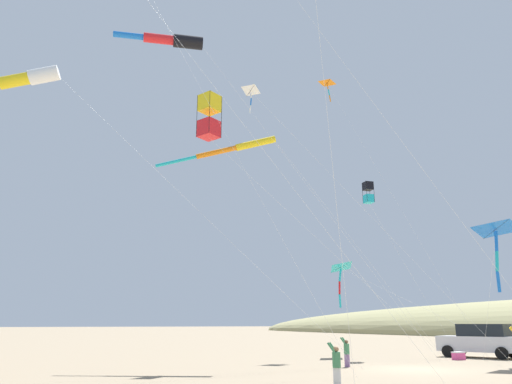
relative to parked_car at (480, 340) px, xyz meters
name	(u,v)px	position (x,y,z in m)	size (l,w,h in m)	color
ground_plane	(416,369)	(8.54, 3.89, -0.95)	(600.00, 600.00, 0.00)	gray
parked_car	(480,340)	(0.00, 0.00, 0.00)	(3.29, 4.68, 1.85)	silver
cooler_box	(459,356)	(2.58, 0.69, -0.74)	(0.62, 0.42, 0.42)	#EF4C93
person_child_green_jacket	(336,362)	(14.97, 7.37, -0.24)	(0.46, 0.47, 1.31)	silver
person_bystander_far	(347,351)	(10.54, 1.74, -0.26)	(0.43, 0.46, 1.28)	#8E6B9E
kite_box_black_fish_shape	(368,193)	(4.46, -3.58, 9.10)	(4.86, 2.15, 10.76)	black
kite_delta_small_distant	(252,92)	(13.09, -2.93, 14.06)	(12.60, 6.06, 15.39)	white
kite_windsock_purple_drifting	(17,80)	(25.33, -2.93, 12.03)	(18.10, 6.90, 13.88)	white
kite_windsock_magenta_far_left	(172,41)	(18.30, -1.74, 15.41)	(16.91, 3.72, 16.73)	black
kite_delta_checkered_midright	(495,230)	(3.12, 4.31, 5.43)	(2.92, 4.06, 6.87)	blue
kite_delta_rainbow_low_near	(328,84)	(4.60, -7.41, 18.66)	(5.22, 8.37, 19.91)	orange
kite_delta_long_streamer_left	(340,267)	(6.08, -4.76, 4.33)	(9.76, 6.39, 5.71)	#1EB7C6
kite_windsock_green_low_center	(235,148)	(14.61, -1.81, 9.94)	(15.57, 3.45, 11.67)	yellow
kite_box_orange_high_right	(209,117)	(16.98, 0.71, 10.30)	(14.53, 1.11, 12.32)	yellow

